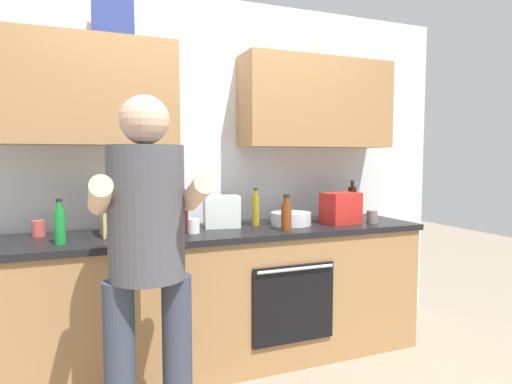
{
  "coord_description": "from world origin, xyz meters",
  "views": [
    {
      "loc": [
        -0.84,
        -2.73,
        1.38
      ],
      "look_at": [
        0.22,
        -0.1,
        1.15
      ],
      "focal_mm": 30.75,
      "sensor_mm": 36.0,
      "label": 1
    }
  ],
  "objects_px": {
    "cup_coffee": "(194,226)",
    "grocery_bag_bread": "(118,216)",
    "mixing_bowl": "(291,219)",
    "bottle_soda": "(60,225)",
    "bottle_soy": "(352,202)",
    "bottle_wine": "(183,213)",
    "bottle_vinegar": "(286,215)",
    "bottle_water": "(122,217)",
    "grocery_bag_crisps": "(341,208)",
    "bottle_hotsauce": "(168,212)",
    "cup_stoneware": "(372,217)",
    "bottle_oil": "(256,209)",
    "cup_ceramic": "(38,228)",
    "person_standing": "(147,247)",
    "grocery_bag_produce": "(222,211)"
  },
  "relations": [
    {
      "from": "bottle_oil",
      "to": "bottle_wine",
      "type": "relative_size",
      "value": 0.98
    },
    {
      "from": "bottle_water",
      "to": "mixing_bowl",
      "type": "distance_m",
      "value": 1.18
    },
    {
      "from": "bottle_soy",
      "to": "mixing_bowl",
      "type": "relative_size",
      "value": 1.05
    },
    {
      "from": "cup_coffee",
      "to": "mixing_bowl",
      "type": "relative_size",
      "value": 0.32
    },
    {
      "from": "bottle_soda",
      "to": "cup_ceramic",
      "type": "height_order",
      "value": "bottle_soda"
    },
    {
      "from": "bottle_vinegar",
      "to": "bottle_soy",
      "type": "distance_m",
      "value": 0.77
    },
    {
      "from": "bottle_oil",
      "to": "bottle_soda",
      "type": "distance_m",
      "value": 1.26
    },
    {
      "from": "bottle_oil",
      "to": "cup_stoneware",
      "type": "relative_size",
      "value": 2.81
    },
    {
      "from": "cup_coffee",
      "to": "mixing_bowl",
      "type": "height_order",
      "value": "cup_coffee"
    },
    {
      "from": "bottle_soda",
      "to": "mixing_bowl",
      "type": "xyz_separation_m",
      "value": [
        1.48,
        0.13,
        -0.06
      ]
    },
    {
      "from": "bottle_wine",
      "to": "grocery_bag_bread",
      "type": "xyz_separation_m",
      "value": [
        -0.42,
        -0.07,
        0.01
      ]
    },
    {
      "from": "bottle_soy",
      "to": "cup_coffee",
      "type": "height_order",
      "value": "bottle_soy"
    },
    {
      "from": "cup_stoneware",
      "to": "grocery_bag_bread",
      "type": "relative_size",
      "value": 0.39
    },
    {
      "from": "grocery_bag_crisps",
      "to": "bottle_soda",
      "type": "bearing_deg",
      "value": -178.1
    },
    {
      "from": "person_standing",
      "to": "bottle_water",
      "type": "bearing_deg",
      "value": 96.08
    },
    {
      "from": "person_standing",
      "to": "bottle_hotsauce",
      "type": "relative_size",
      "value": 5.41
    },
    {
      "from": "bottle_vinegar",
      "to": "bottle_water",
      "type": "distance_m",
      "value": 1.02
    },
    {
      "from": "bottle_oil",
      "to": "bottle_soda",
      "type": "bearing_deg",
      "value": -170.58
    },
    {
      "from": "bottle_hotsauce",
      "to": "cup_stoneware",
      "type": "distance_m",
      "value": 1.44
    },
    {
      "from": "bottle_water",
      "to": "cup_coffee",
      "type": "height_order",
      "value": "bottle_water"
    },
    {
      "from": "bottle_hotsauce",
      "to": "grocery_bag_bread",
      "type": "distance_m",
      "value": 0.31
    },
    {
      "from": "bottle_soy",
      "to": "cup_coffee",
      "type": "bearing_deg",
      "value": -172.43
    },
    {
      "from": "bottle_soda",
      "to": "cup_stoneware",
      "type": "xyz_separation_m",
      "value": [
        2.05,
        -0.02,
        -0.06
      ]
    },
    {
      "from": "cup_coffee",
      "to": "bottle_water",
      "type": "bearing_deg",
      "value": -163.71
    },
    {
      "from": "bottle_soy",
      "to": "bottle_vinegar",
      "type": "bearing_deg",
      "value": -157.32
    },
    {
      "from": "bottle_oil",
      "to": "cup_stoneware",
      "type": "distance_m",
      "value": 0.85
    },
    {
      "from": "person_standing",
      "to": "mixing_bowl",
      "type": "xyz_separation_m",
      "value": [
        1.1,
        0.75,
        -0.03
      ]
    },
    {
      "from": "bottle_water",
      "to": "bottle_soy",
      "type": "height_order",
      "value": "bottle_water"
    },
    {
      "from": "bottle_hotsauce",
      "to": "cup_ceramic",
      "type": "bearing_deg",
      "value": 169.58
    },
    {
      "from": "bottle_vinegar",
      "to": "grocery_bag_crisps",
      "type": "relative_size",
      "value": 0.94
    },
    {
      "from": "cup_coffee",
      "to": "grocery_bag_bread",
      "type": "bearing_deg",
      "value": 165.84
    },
    {
      "from": "bottle_vinegar",
      "to": "bottle_oil",
      "type": "xyz_separation_m",
      "value": [
        -0.1,
        0.27,
        0.01
      ]
    },
    {
      "from": "bottle_wine",
      "to": "mixing_bowl",
      "type": "xyz_separation_m",
      "value": [
        0.74,
        -0.11,
        -0.06
      ]
    },
    {
      "from": "bottle_water",
      "to": "bottle_wine",
      "type": "distance_m",
      "value": 0.52
    },
    {
      "from": "bottle_vinegar",
      "to": "bottle_soy",
      "type": "bearing_deg",
      "value": 22.68
    },
    {
      "from": "bottle_wine",
      "to": "bottle_vinegar",
      "type": "bearing_deg",
      "value": -26.88
    },
    {
      "from": "bottle_oil",
      "to": "cup_ceramic",
      "type": "bearing_deg",
      "value": 175.78
    },
    {
      "from": "grocery_bag_produce",
      "to": "mixing_bowl",
      "type": "bearing_deg",
      "value": -10.72
    },
    {
      "from": "mixing_bowl",
      "to": "bottle_soda",
      "type": "bearing_deg",
      "value": -174.93
    },
    {
      "from": "cup_coffee",
      "to": "grocery_bag_bread",
      "type": "xyz_separation_m",
      "value": [
        -0.44,
        0.11,
        0.07
      ]
    },
    {
      "from": "bottle_hotsauce",
      "to": "grocery_bag_crisps",
      "type": "xyz_separation_m",
      "value": [
        1.22,
        -0.11,
        -0.01
      ]
    },
    {
      "from": "bottle_soda",
      "to": "grocery_bag_crisps",
      "type": "relative_size",
      "value": 1.0
    },
    {
      "from": "bottle_wine",
      "to": "cup_stoneware",
      "type": "xyz_separation_m",
      "value": [
        1.32,
        -0.27,
        -0.06
      ]
    },
    {
      "from": "bottle_soda",
      "to": "bottle_wine",
      "type": "bearing_deg",
      "value": 18.13
    },
    {
      "from": "bottle_wine",
      "to": "grocery_bag_crisps",
      "type": "height_order",
      "value": "bottle_wine"
    },
    {
      "from": "bottle_soy",
      "to": "grocery_bag_bread",
      "type": "relative_size",
      "value": 1.26
    },
    {
      "from": "grocery_bag_crisps",
      "to": "grocery_bag_bread",
      "type": "bearing_deg",
      "value": 175.99
    },
    {
      "from": "person_standing",
      "to": "bottle_oil",
      "type": "xyz_separation_m",
      "value": [
        0.86,
        0.82,
        0.04
      ]
    },
    {
      "from": "bottle_soy",
      "to": "grocery_bag_crisps",
      "type": "xyz_separation_m",
      "value": [
        -0.21,
        -0.17,
        -0.02
      ]
    },
    {
      "from": "grocery_bag_produce",
      "to": "cup_coffee",
      "type": "bearing_deg",
      "value": -144.89
    }
  ]
}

